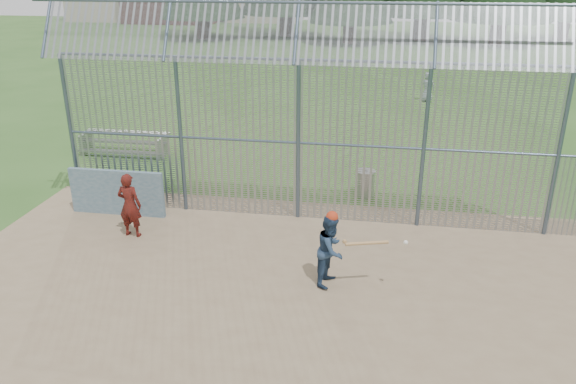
% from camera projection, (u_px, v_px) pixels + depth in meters
% --- Properties ---
extents(ground, '(120.00, 120.00, 0.00)m').
position_uv_depth(ground, '(271.00, 289.00, 11.24)').
color(ground, '#2D511E').
rests_on(ground, ground).
extents(dirt_infield, '(14.00, 10.00, 0.02)m').
position_uv_depth(dirt_infield, '(266.00, 302.00, 10.78)').
color(dirt_infield, '#756047').
rests_on(dirt_infield, ground).
extents(dugout_wall, '(2.50, 0.12, 1.20)m').
position_uv_depth(dugout_wall, '(117.00, 192.00, 14.37)').
color(dugout_wall, '#38566B').
rests_on(dugout_wall, dirt_infield).
extents(batter, '(0.73, 0.84, 1.49)m').
position_uv_depth(batter, '(331.00, 250.00, 11.16)').
color(batter, navy).
rests_on(batter, dirt_infield).
extents(onlooker, '(0.60, 0.42, 1.57)m').
position_uv_depth(onlooker, '(130.00, 205.00, 13.15)').
color(onlooker, maroon).
rests_on(onlooker, dirt_infield).
extents(bg_kid_standing, '(0.74, 0.54, 1.39)m').
position_uv_depth(bg_kid_standing, '(428.00, 87.00, 26.57)').
color(bg_kid_standing, gray).
rests_on(bg_kid_standing, ground).
extents(batting_gear, '(1.59, 0.42, 0.60)m').
position_uv_depth(batting_gear, '(342.00, 224.00, 10.86)').
color(batting_gear, '#AE3117').
rests_on(batting_gear, ground).
extents(trash_can, '(0.56, 0.56, 0.82)m').
position_uv_depth(trash_can, '(365.00, 183.00, 15.67)').
color(trash_can, gray).
rests_on(trash_can, ground).
extents(bleacher, '(3.00, 0.95, 0.72)m').
position_uv_depth(bleacher, '(124.00, 143.00, 19.10)').
color(bleacher, slate).
rests_on(bleacher, ground).
extents(backstop_fence, '(20.09, 0.81, 5.30)m').
position_uv_depth(backstop_fence, '(374.00, 133.00, 13.22)').
color(backstop_fence, '#47566B').
rests_on(backstop_fence, ground).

